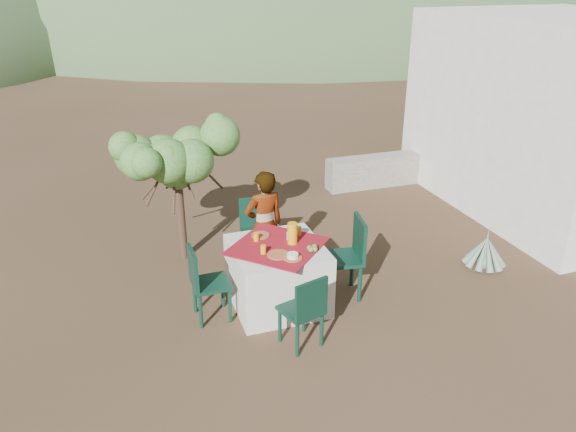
# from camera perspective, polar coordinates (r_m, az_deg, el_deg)

# --- Properties ---
(ground) EXTENTS (160.00, 160.00, 0.00)m
(ground) POSITION_cam_1_polar(r_m,az_deg,el_deg) (6.44, -3.45, -10.38)
(ground) COLOR #3A281A
(ground) RESTS_ON ground
(table) EXTENTS (1.30, 1.30, 0.76)m
(table) POSITION_cam_1_polar(r_m,az_deg,el_deg) (6.51, -1.08, -6.02)
(table) COLOR white
(table) RESTS_ON ground
(chair_far) EXTENTS (0.45, 0.45, 0.86)m
(chair_far) POSITION_cam_1_polar(r_m,az_deg,el_deg) (7.45, -3.35, -1.15)
(chair_far) COLOR black
(chair_far) RESTS_ON ground
(chair_near) EXTENTS (0.48, 0.48, 0.83)m
(chair_near) POSITION_cam_1_polar(r_m,az_deg,el_deg) (5.76, 1.74, -9.42)
(chair_near) COLOR black
(chair_near) RESTS_ON ground
(chair_left) EXTENTS (0.42, 0.42, 0.88)m
(chair_left) POSITION_cam_1_polar(r_m,az_deg,el_deg) (6.25, -8.53, -6.51)
(chair_left) COLOR black
(chair_left) RESTS_ON ground
(chair_right) EXTENTS (0.53, 0.53, 0.99)m
(chair_right) POSITION_cam_1_polar(r_m,az_deg,el_deg) (6.65, 6.20, -3.80)
(chair_right) COLOR black
(chair_right) RESTS_ON ground
(person) EXTENTS (0.57, 0.42, 1.42)m
(person) POSITION_cam_1_polar(r_m,az_deg,el_deg) (6.94, -2.43, -0.96)
(person) COLOR #8C6651
(person) RESTS_ON ground
(shrub_tree) EXTENTS (1.44, 1.41, 1.69)m
(shrub_tree) POSITION_cam_1_polar(r_m,az_deg,el_deg) (7.35, -10.90, 5.34)
(shrub_tree) COLOR #453022
(shrub_tree) RESTS_ON ground
(agave) EXTENTS (0.57, 0.55, 0.60)m
(agave) POSITION_cam_1_polar(r_m,az_deg,el_deg) (7.84, 19.41, -3.47)
(agave) COLOR slate
(agave) RESTS_ON ground
(guesthouse) EXTENTS (3.20, 4.20, 3.00)m
(guesthouse) POSITION_cam_1_polar(r_m,az_deg,el_deg) (10.05, 26.04, 9.31)
(guesthouse) COLOR white
(guesthouse) RESTS_ON ground
(stone_wall) EXTENTS (2.60, 0.35, 0.55)m
(stone_wall) POSITION_cam_1_polar(r_m,az_deg,el_deg) (10.43, 10.80, 4.74)
(stone_wall) COLOR gray
(stone_wall) RESTS_ON ground
(hill_near_right) EXTENTS (48.00, 48.00, 20.00)m
(hill_near_right) POSITION_cam_1_polar(r_m,az_deg,el_deg) (43.41, -0.67, 19.13)
(hill_near_right) COLOR #314929
(hill_near_right) RESTS_ON ground
(hill_far_center) EXTENTS (60.00, 60.00, 24.00)m
(hill_far_center) POSITION_cam_1_polar(r_m,az_deg,el_deg) (57.33, -22.44, 18.62)
(hill_far_center) COLOR slate
(hill_far_center) RESTS_ON ground
(hill_far_right) EXTENTS (36.00, 36.00, 14.00)m
(hill_far_right) POSITION_cam_1_polar(r_m,az_deg,el_deg) (59.08, 11.95, 19.93)
(hill_far_right) COLOR slate
(hill_far_right) RESTS_ON ground
(plate_far) EXTENTS (0.22, 0.22, 0.01)m
(plate_far) POSITION_cam_1_polar(r_m,az_deg,el_deg) (6.55, -2.81, -1.96)
(plate_far) COLOR brown
(plate_far) RESTS_ON table
(plate_near) EXTENTS (0.25, 0.25, 0.01)m
(plate_near) POSITION_cam_1_polar(r_m,az_deg,el_deg) (6.11, -0.99, -3.95)
(plate_near) COLOR brown
(plate_near) RESTS_ON table
(glass_far) EXTENTS (0.06, 0.06, 0.10)m
(glass_far) POSITION_cam_1_polar(r_m,az_deg,el_deg) (6.42, -3.25, -2.13)
(glass_far) COLOR #F0A10F
(glass_far) RESTS_ON table
(glass_near) EXTENTS (0.06, 0.06, 0.10)m
(glass_near) POSITION_cam_1_polar(r_m,az_deg,el_deg) (6.14, -2.53, -3.41)
(glass_near) COLOR #F0A10F
(glass_near) RESTS_ON table
(juice_pitcher) EXTENTS (0.11, 0.11, 0.25)m
(juice_pitcher) POSITION_cam_1_polar(r_m,az_deg,el_deg) (6.32, 0.45, -1.77)
(juice_pitcher) COLOR #F0A10F
(juice_pitcher) RESTS_ON table
(bowl_plate) EXTENTS (0.21, 0.21, 0.01)m
(bowl_plate) POSITION_cam_1_polar(r_m,az_deg,el_deg) (6.05, 0.48, -4.27)
(bowl_plate) COLOR brown
(bowl_plate) RESTS_ON table
(white_bowl) EXTENTS (0.12, 0.12, 0.05)m
(white_bowl) POSITION_cam_1_polar(r_m,az_deg,el_deg) (6.04, 0.48, -4.03)
(white_bowl) COLOR white
(white_bowl) RESTS_ON bowl_plate
(jar_left) EXTENTS (0.07, 0.07, 0.11)m
(jar_left) POSITION_cam_1_polar(r_m,az_deg,el_deg) (6.54, 1.09, -1.54)
(jar_left) COLOR orange
(jar_left) RESTS_ON table
(jar_right) EXTENTS (0.06, 0.06, 0.10)m
(jar_right) POSITION_cam_1_polar(r_m,az_deg,el_deg) (6.56, 0.55, -1.50)
(jar_right) COLOR orange
(jar_right) RESTS_ON table
(napkin_holder) EXTENTS (0.09, 0.07, 0.10)m
(napkin_holder) POSITION_cam_1_polar(r_m,az_deg,el_deg) (6.44, 0.28, -1.99)
(napkin_holder) COLOR white
(napkin_holder) RESTS_ON table
(fruit_cluster) EXTENTS (0.12, 0.12, 0.06)m
(fruit_cluster) POSITION_cam_1_polar(r_m,az_deg,el_deg) (6.20, 2.50, -3.30)
(fruit_cluster) COLOR olive
(fruit_cluster) RESTS_ON table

